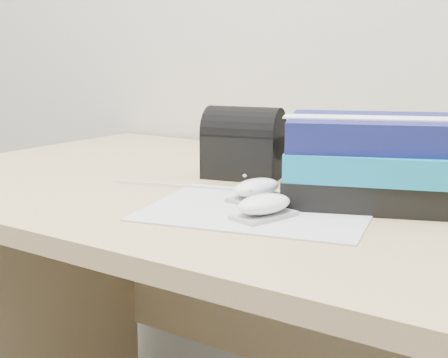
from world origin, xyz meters
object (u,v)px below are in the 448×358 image
Objects in this scene: desk at (333,317)px; mouse_rear at (256,189)px; book_stack at (375,160)px; pouch at (244,143)px; mouse_front at (264,206)px.

desk is 16.13× the size of mouse_rear.
book_stack is at bearing -30.51° from desk.
pouch is (-0.19, -0.00, 0.30)m from desk.
desk is 4.87× the size of book_stack.
mouse_front is at bearing -91.54° from desk.
mouse_rear is 0.98× the size of mouse_front.
mouse_rear is at bearing -114.41° from desk.
mouse_front is (0.06, -0.08, -0.00)m from mouse_rear.
book_stack is (0.15, 0.11, 0.05)m from mouse_rear.
desk is at bearing 1.43° from pouch.
desk is at bearing 149.49° from book_stack.
book_stack is (0.08, -0.05, 0.30)m from desk.
pouch reaches higher than desk.
pouch is at bearing -178.57° from desk.
mouse_rear is 0.19m from book_stack.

